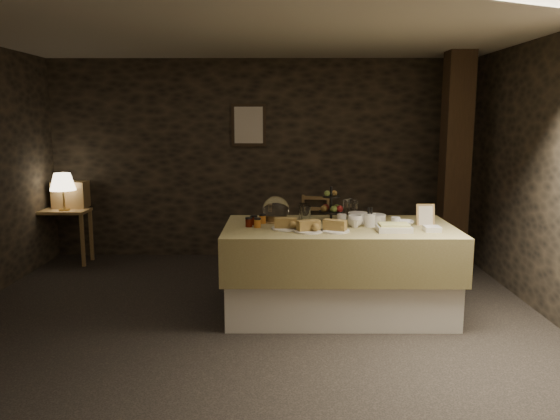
{
  "coord_description": "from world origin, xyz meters",
  "views": [
    {
      "loc": [
        0.29,
        -4.72,
        1.85
      ],
      "look_at": [
        0.27,
        0.2,
        1.01
      ],
      "focal_mm": 35.0,
      "sensor_mm": 36.0,
      "label": 1
    }
  ],
  "objects_px": {
    "table_lamp": "(63,182)",
    "fruit_stand": "(332,208)",
    "console_table": "(63,220)",
    "chair": "(314,231)",
    "timber_column": "(455,164)",
    "buffet_table": "(338,263)",
    "wine_rack": "(71,194)"
  },
  "relations": [
    {
      "from": "table_lamp",
      "to": "fruit_stand",
      "type": "bearing_deg",
      "value": -24.8
    },
    {
      "from": "table_lamp",
      "to": "chair",
      "type": "height_order",
      "value": "table_lamp"
    },
    {
      "from": "table_lamp",
      "to": "timber_column",
      "type": "height_order",
      "value": "timber_column"
    },
    {
      "from": "buffet_table",
      "to": "wine_rack",
      "type": "height_order",
      "value": "wine_rack"
    },
    {
      "from": "buffet_table",
      "to": "table_lamp",
      "type": "distance_m",
      "value": 3.75
    },
    {
      "from": "wine_rack",
      "to": "fruit_stand",
      "type": "height_order",
      "value": "fruit_stand"
    },
    {
      "from": "table_lamp",
      "to": "fruit_stand",
      "type": "distance_m",
      "value": 3.55
    },
    {
      "from": "buffet_table",
      "to": "wine_rack",
      "type": "distance_m",
      "value": 3.83
    },
    {
      "from": "table_lamp",
      "to": "console_table",
      "type": "bearing_deg",
      "value": 135.0
    },
    {
      "from": "console_table",
      "to": "wine_rack",
      "type": "xyz_separation_m",
      "value": [
        0.05,
        0.18,
        0.3
      ]
    },
    {
      "from": "timber_column",
      "to": "fruit_stand",
      "type": "bearing_deg",
      "value": -142.71
    },
    {
      "from": "console_table",
      "to": "wine_rack",
      "type": "relative_size",
      "value": 1.66
    },
    {
      "from": "console_table",
      "to": "timber_column",
      "type": "relative_size",
      "value": 0.27
    },
    {
      "from": "fruit_stand",
      "to": "chair",
      "type": "bearing_deg",
      "value": 91.92
    },
    {
      "from": "table_lamp",
      "to": "timber_column",
      "type": "distance_m",
      "value": 4.79
    },
    {
      "from": "timber_column",
      "to": "fruit_stand",
      "type": "height_order",
      "value": "timber_column"
    },
    {
      "from": "chair",
      "to": "buffet_table",
      "type": "bearing_deg",
      "value": -78.6
    },
    {
      "from": "console_table",
      "to": "fruit_stand",
      "type": "distance_m",
      "value": 3.64
    },
    {
      "from": "console_table",
      "to": "timber_column",
      "type": "height_order",
      "value": "timber_column"
    },
    {
      "from": "table_lamp",
      "to": "wine_rack",
      "type": "distance_m",
      "value": 0.3
    },
    {
      "from": "chair",
      "to": "timber_column",
      "type": "relative_size",
      "value": 0.25
    },
    {
      "from": "buffet_table",
      "to": "timber_column",
      "type": "xyz_separation_m",
      "value": [
        1.5,
        1.43,
        0.81
      ]
    },
    {
      "from": "console_table",
      "to": "timber_column",
      "type": "xyz_separation_m",
      "value": [
        4.82,
        -0.35,
        0.73
      ]
    },
    {
      "from": "chair",
      "to": "fruit_stand",
      "type": "bearing_deg",
      "value": -79.79
    },
    {
      "from": "chair",
      "to": "timber_column",
      "type": "distance_m",
      "value": 1.97
    },
    {
      "from": "console_table",
      "to": "chair",
      "type": "distance_m",
      "value": 3.23
    },
    {
      "from": "wine_rack",
      "to": "table_lamp",
      "type": "bearing_deg",
      "value": -90.0
    },
    {
      "from": "buffet_table",
      "to": "wine_rack",
      "type": "relative_size",
      "value": 5.09
    },
    {
      "from": "fruit_stand",
      "to": "console_table",
      "type": "bearing_deg",
      "value": 154.82
    },
    {
      "from": "fruit_stand",
      "to": "timber_column",
      "type": "bearing_deg",
      "value": 37.29
    },
    {
      "from": "console_table",
      "to": "table_lamp",
      "type": "bearing_deg",
      "value": -45.0
    },
    {
      "from": "buffet_table",
      "to": "timber_column",
      "type": "bearing_deg",
      "value": 43.59
    }
  ]
}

